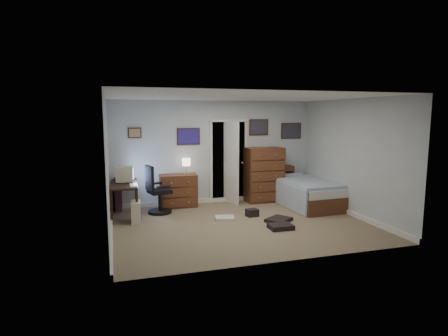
# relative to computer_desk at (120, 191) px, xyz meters

# --- Properties ---
(floor) EXTENTS (5.00, 4.00, 0.02)m
(floor) POSITION_rel_computer_desk_xyz_m (2.29, -1.29, -0.56)
(floor) COLOR gray
(floor) RESTS_ON ground
(computer_desk) EXTENTS (0.62, 1.26, 0.71)m
(computer_desk) POSITION_rel_computer_desk_xyz_m (0.00, 0.00, 0.00)
(computer_desk) COLOR black
(computer_desk) RESTS_ON floor
(crt_monitor) EXTENTS (0.38, 0.36, 0.34)m
(crt_monitor) POSITION_rel_computer_desk_xyz_m (0.11, 0.15, 0.34)
(crt_monitor) COLOR beige
(crt_monitor) RESTS_ON computer_desk
(keyboard) EXTENTS (0.16, 0.39, 0.02)m
(keyboard) POSITION_rel_computer_desk_xyz_m (0.27, -0.35, 0.18)
(keyboard) COLOR beige
(keyboard) RESTS_ON computer_desk
(pc_tower) EXTENTS (0.21, 0.41, 0.43)m
(pc_tower) POSITION_rel_computer_desk_xyz_m (0.29, -0.55, -0.34)
(pc_tower) COLOR beige
(pc_tower) RESTS_ON floor
(office_chair) EXTENTS (0.64, 0.64, 1.07)m
(office_chair) POSITION_rel_computer_desk_xyz_m (0.78, 0.01, -0.13)
(office_chair) COLOR black
(office_chair) RESTS_ON floor
(media_stack) EXTENTS (0.16, 0.16, 0.77)m
(media_stack) POSITION_rel_computer_desk_xyz_m (-0.03, 0.44, -0.16)
(media_stack) COLOR maroon
(media_stack) RESTS_ON floor
(low_dresser) EXTENTS (0.89, 0.48, 0.77)m
(low_dresser) POSITION_rel_computer_desk_xyz_m (1.33, 0.48, -0.16)
(low_dresser) COLOR brown
(low_dresser) RESTS_ON floor
(table_lamp) EXTENTS (0.20, 0.20, 0.38)m
(table_lamp) POSITION_rel_computer_desk_xyz_m (1.53, 0.48, 0.50)
(table_lamp) COLOR gold
(table_lamp) RESTS_ON low_dresser
(doorway) EXTENTS (0.96, 1.12, 2.05)m
(doorway) POSITION_rel_computer_desk_xyz_m (2.63, 0.98, 0.45)
(doorway) COLOR black
(doorway) RESTS_ON floor
(tall_dresser) EXTENTS (0.93, 0.55, 1.35)m
(tall_dresser) POSITION_rel_computer_desk_xyz_m (3.49, 0.46, 0.13)
(tall_dresser) COLOR brown
(tall_dresser) RESTS_ON floor
(headboard_bookcase) EXTENTS (0.95, 0.25, 0.86)m
(headboard_bookcase) POSITION_rel_computer_desk_xyz_m (3.88, 0.57, -0.10)
(headboard_bookcase) COLOR brown
(headboard_bookcase) RESTS_ON floor
(bed) EXTENTS (1.19, 2.12, 0.68)m
(bed) POSITION_rel_computer_desk_xyz_m (4.27, -0.23, -0.23)
(bed) COLOR brown
(bed) RESTS_ON floor
(wall_posters) EXTENTS (4.38, 0.04, 0.60)m
(wall_posters) POSITION_rel_computer_desk_xyz_m (2.85, 0.69, 1.20)
(wall_posters) COLOR #331E11
(wall_posters) RESTS_ON floor
(floor_clutter) EXTENTS (1.56, 1.32, 0.16)m
(floor_clutter) POSITION_rel_computer_desk_xyz_m (2.77, -1.31, -0.51)
(floor_clutter) COLOR black
(floor_clutter) RESTS_ON floor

